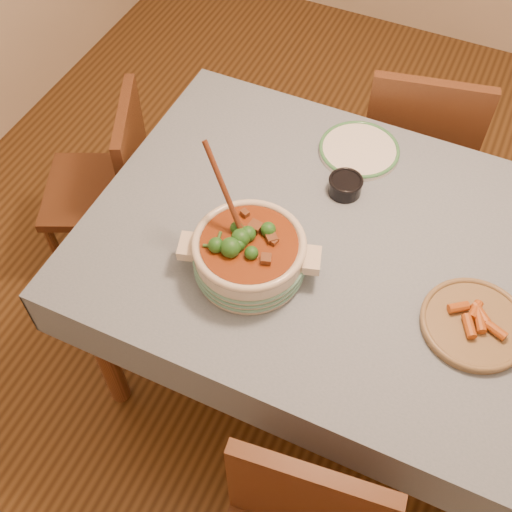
{
  "coord_description": "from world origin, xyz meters",
  "views": [
    {
      "loc": [
        0.14,
        -1.13,
        2.23
      ],
      "look_at": [
        -0.28,
        -0.22,
        0.86
      ],
      "focal_mm": 45.0,
      "sensor_mm": 36.0,
      "label": 1
    }
  ],
  "objects_px": {
    "white_plate": "(359,150)",
    "chair_far": "(416,145)",
    "condiment_bowl": "(345,185)",
    "stew_casserole": "(249,253)",
    "chair_left": "(112,182)",
    "dining_table": "(371,273)",
    "fried_plate": "(475,323)"
  },
  "relations": [
    {
      "from": "fried_plate",
      "to": "chair_far",
      "type": "height_order",
      "value": "chair_far"
    },
    {
      "from": "stew_casserole",
      "to": "chair_far",
      "type": "relative_size",
      "value": 0.45
    },
    {
      "from": "dining_table",
      "to": "white_plate",
      "type": "xyz_separation_m",
      "value": [
        -0.18,
        0.37,
        0.1
      ]
    },
    {
      "from": "dining_table",
      "to": "stew_casserole",
      "type": "relative_size",
      "value": 4.26
    },
    {
      "from": "stew_casserole",
      "to": "dining_table",
      "type": "bearing_deg",
      "value": 32.57
    },
    {
      "from": "stew_casserole",
      "to": "chair_left",
      "type": "bearing_deg",
      "value": 155.17
    },
    {
      "from": "stew_casserole",
      "to": "fried_plate",
      "type": "xyz_separation_m",
      "value": [
        0.61,
        0.08,
        -0.06
      ]
    },
    {
      "from": "condiment_bowl",
      "to": "chair_far",
      "type": "relative_size",
      "value": 0.12
    },
    {
      "from": "white_plate",
      "to": "chair_far",
      "type": "xyz_separation_m",
      "value": [
        0.13,
        0.39,
        -0.27
      ]
    },
    {
      "from": "dining_table",
      "to": "fried_plate",
      "type": "xyz_separation_m",
      "value": [
        0.31,
        -0.12,
        0.11
      ]
    },
    {
      "from": "dining_table",
      "to": "stew_casserole",
      "type": "bearing_deg",
      "value": -147.43
    },
    {
      "from": "condiment_bowl",
      "to": "stew_casserole",
      "type": "bearing_deg",
      "value": -110.11
    },
    {
      "from": "condiment_bowl",
      "to": "chair_far",
      "type": "distance_m",
      "value": 0.65
    },
    {
      "from": "dining_table",
      "to": "chair_far",
      "type": "distance_m",
      "value": 0.78
    },
    {
      "from": "chair_far",
      "to": "fried_plate",
      "type": "bearing_deg",
      "value": 100.41
    },
    {
      "from": "white_plate",
      "to": "fried_plate",
      "type": "relative_size",
      "value": 0.84
    },
    {
      "from": "stew_casserole",
      "to": "condiment_bowl",
      "type": "distance_m",
      "value": 0.41
    },
    {
      "from": "stew_casserole",
      "to": "chair_far",
      "type": "xyz_separation_m",
      "value": [
        0.26,
        0.96,
        -0.34
      ]
    },
    {
      "from": "fried_plate",
      "to": "chair_far",
      "type": "bearing_deg",
      "value": 112.14
    },
    {
      "from": "stew_casserole",
      "to": "condiment_bowl",
      "type": "height_order",
      "value": "stew_casserole"
    },
    {
      "from": "dining_table",
      "to": "condiment_bowl",
      "type": "height_order",
      "value": "condiment_bowl"
    },
    {
      "from": "white_plate",
      "to": "fried_plate",
      "type": "bearing_deg",
      "value": -44.96
    },
    {
      "from": "chair_far",
      "to": "stew_casserole",
      "type": "bearing_deg",
      "value": 63.32
    },
    {
      "from": "stew_casserole",
      "to": "fried_plate",
      "type": "bearing_deg",
      "value": 7.29
    },
    {
      "from": "stew_casserole",
      "to": "fried_plate",
      "type": "distance_m",
      "value": 0.62
    },
    {
      "from": "stew_casserole",
      "to": "chair_left",
      "type": "height_order",
      "value": "stew_casserole"
    },
    {
      "from": "stew_casserole",
      "to": "condiment_bowl",
      "type": "xyz_separation_m",
      "value": [
        0.14,
        0.39,
        -0.05
      ]
    },
    {
      "from": "white_plate",
      "to": "fried_plate",
      "type": "height_order",
      "value": "fried_plate"
    },
    {
      "from": "white_plate",
      "to": "chair_left",
      "type": "relative_size",
      "value": 0.37
    },
    {
      "from": "condiment_bowl",
      "to": "chair_far",
      "type": "xyz_separation_m",
      "value": [
        0.11,
        0.57,
        -0.29
      ]
    },
    {
      "from": "white_plate",
      "to": "stew_casserole",
      "type": "bearing_deg",
      "value": -102.5
    },
    {
      "from": "condiment_bowl",
      "to": "chair_left",
      "type": "xyz_separation_m",
      "value": [
        -0.87,
        -0.05,
        -0.33
      ]
    }
  ]
}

